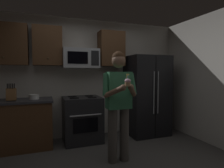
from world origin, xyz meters
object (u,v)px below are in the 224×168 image
(oven_range, at_px, (82,119))
(knife_block, at_px, (11,94))
(refrigerator, at_px, (147,95))
(cupcake, at_px, (128,82))
(bowl_large_white, at_px, (34,97))
(person, at_px, (119,100))
(microwave, at_px, (81,58))

(oven_range, xyz_separation_m, knife_block, (-1.29, -0.03, 0.57))
(refrigerator, xyz_separation_m, cupcake, (-1.13, -1.38, 0.39))
(bowl_large_white, distance_m, person, 1.71)
(microwave, bearing_deg, person, -72.99)
(refrigerator, bearing_deg, knife_block, 179.80)
(cupcake, bearing_deg, microwave, 103.53)
(microwave, height_order, cupcake, microwave)
(bowl_large_white, bearing_deg, oven_range, -2.19)
(person, bearing_deg, cupcake, -90.00)
(refrigerator, distance_m, cupcake, 1.83)
(knife_block, bearing_deg, refrigerator, -0.20)
(person, xyz_separation_m, cupcake, (-0.00, -0.33, 0.30))
(microwave, bearing_deg, refrigerator, -6.03)
(microwave, xyz_separation_m, refrigerator, (1.50, -0.16, -0.82))
(person, bearing_deg, refrigerator, 42.96)
(bowl_large_white, xyz_separation_m, person, (1.28, -1.13, 0.03))
(knife_block, xyz_separation_m, bowl_large_white, (0.38, 0.06, -0.07))
(bowl_large_white, bearing_deg, cupcake, -48.56)
(refrigerator, height_order, person, refrigerator)
(knife_block, relative_size, cupcake, 1.84)
(oven_range, height_order, bowl_large_white, bowl_large_white)
(refrigerator, height_order, knife_block, refrigerator)
(knife_block, xyz_separation_m, cupcake, (1.66, -1.39, 0.26))
(bowl_large_white, xyz_separation_m, cupcake, (1.28, -1.45, 0.33))
(person, relative_size, cupcake, 10.13)
(knife_block, height_order, cupcake, cupcake)
(refrigerator, xyz_separation_m, person, (-1.13, -1.05, 0.10))
(bowl_large_white, relative_size, cupcake, 1.10)
(oven_range, distance_m, refrigerator, 1.56)
(microwave, bearing_deg, cupcake, -76.47)
(refrigerator, distance_m, person, 1.55)
(microwave, distance_m, bowl_large_white, 1.19)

